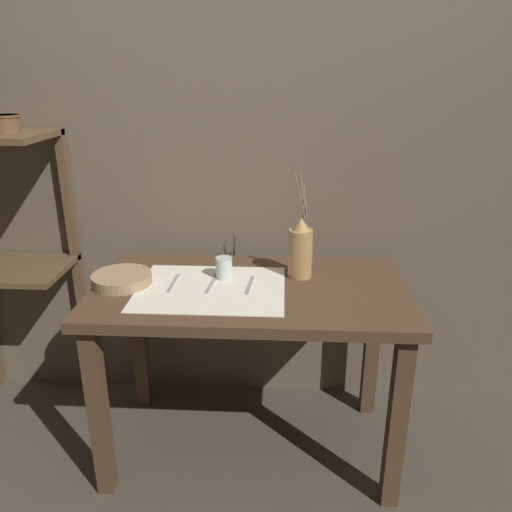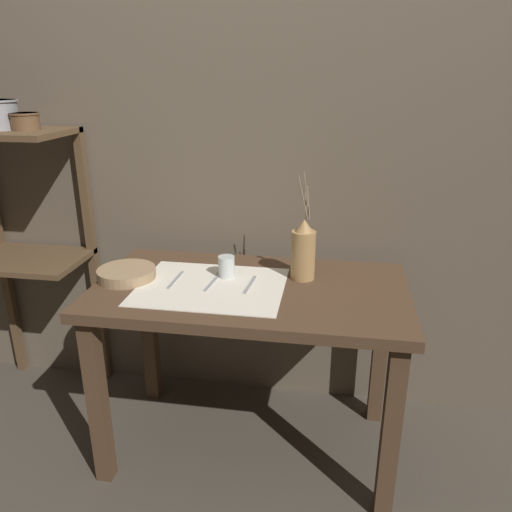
# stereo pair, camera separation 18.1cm
# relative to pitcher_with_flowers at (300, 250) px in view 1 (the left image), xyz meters

# --- Properties ---
(ground_plane) EXTENTS (12.00, 12.00, 0.00)m
(ground_plane) POSITION_rel_pitcher_with_flowers_xyz_m (-0.19, -0.11, -0.84)
(ground_plane) COLOR #473F35
(stone_wall_back) EXTENTS (7.00, 0.06, 2.40)m
(stone_wall_back) POSITION_rel_pitcher_with_flowers_xyz_m (-0.19, 0.33, 0.36)
(stone_wall_back) COLOR brown
(stone_wall_back) RESTS_ON ground_plane
(wooden_table) EXTENTS (1.16, 0.65, 0.73)m
(wooden_table) POSITION_rel_pitcher_with_flowers_xyz_m (-0.19, -0.11, -0.22)
(wooden_table) COLOR #4C3523
(wooden_table) RESTS_ON ground_plane
(wooden_shelf_unit) EXTENTS (0.51, 0.35, 1.26)m
(wooden_shelf_unit) POSITION_rel_pitcher_with_flowers_xyz_m (-1.24, 0.15, 0.03)
(wooden_shelf_unit) COLOR brown
(wooden_shelf_unit) RESTS_ON ground_plane
(linen_cloth) EXTENTS (0.54, 0.43, 0.00)m
(linen_cloth) POSITION_rel_pitcher_with_flowers_xyz_m (-0.33, -0.14, -0.11)
(linen_cloth) COLOR silver
(linen_cloth) RESTS_ON wooden_table
(pitcher_with_flowers) EXTENTS (0.09, 0.09, 0.41)m
(pitcher_with_flowers) POSITION_rel_pitcher_with_flowers_xyz_m (0.00, 0.00, 0.00)
(pitcher_with_flowers) COLOR #A87F4C
(pitcher_with_flowers) RESTS_ON wooden_table
(wooden_bowl) EXTENTS (0.22, 0.22, 0.04)m
(wooden_bowl) POSITION_rel_pitcher_with_flowers_xyz_m (-0.67, -0.11, -0.09)
(wooden_bowl) COLOR #9E7F5B
(wooden_bowl) RESTS_ON wooden_table
(glass_tumbler_near) EXTENTS (0.06, 0.06, 0.08)m
(glass_tumbler_near) POSITION_rel_pitcher_with_flowers_xyz_m (-0.29, -0.04, -0.07)
(glass_tumbler_near) COLOR silver
(glass_tumbler_near) RESTS_ON wooden_table
(knife_center) EXTENTS (0.02, 0.17, 0.00)m
(knife_center) POSITION_rel_pitcher_with_flowers_xyz_m (-0.47, -0.11, -0.10)
(knife_center) COLOR #939399
(knife_center) RESTS_ON wooden_table
(spoon_inner) EXTENTS (0.03, 0.18, 0.02)m
(spoon_inner) POSITION_rel_pitcher_with_flowers_xyz_m (-0.32, -0.06, -0.10)
(spoon_inner) COLOR #939399
(spoon_inner) RESTS_ON wooden_table
(fork_inner) EXTENTS (0.02, 0.17, 0.00)m
(fork_inner) POSITION_rel_pitcher_with_flowers_xyz_m (-0.18, -0.11, -0.10)
(fork_inner) COLOR #939399
(fork_inner) RESTS_ON wooden_table
(metal_pot_small) EXTENTS (0.12, 0.12, 0.07)m
(metal_pot_small) POSITION_rel_pitcher_with_flowers_xyz_m (-1.14, 0.10, 0.45)
(metal_pot_small) COLOR brown
(metal_pot_small) RESTS_ON wooden_shelf_unit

